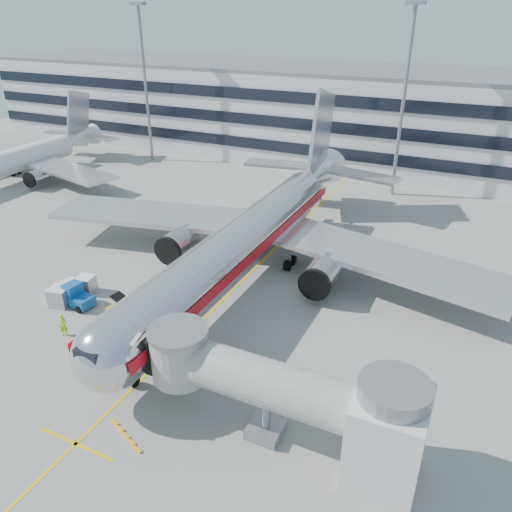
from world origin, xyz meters
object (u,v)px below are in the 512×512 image
at_px(cargo_container_right, 86,284).
at_px(cargo_container_front, 60,297).
at_px(ramp_worker, 63,325).
at_px(main_jet, 253,234).
at_px(cargo_container_left, 71,288).
at_px(baggage_tug, 77,297).
at_px(belt_loader, 130,315).

relative_size(cargo_container_right, cargo_container_front, 0.89).
bearing_deg(cargo_container_front, ramp_worker, -42.26).
distance_m(main_jet, ramp_worker, 19.82).
xyz_separation_m(main_jet, cargo_container_left, (-13.53, -11.95, -3.48)).
height_order(baggage_tug, cargo_container_front, baggage_tug).
xyz_separation_m(main_jet, cargo_container_front, (-13.06, -13.77, -3.32)).
height_order(cargo_container_right, ramp_worker, ramp_worker).
relative_size(baggage_tug, cargo_container_front, 1.49).
bearing_deg(cargo_container_front, baggage_tug, 24.34).
xyz_separation_m(belt_loader, baggage_tug, (-6.07, -0.02, 0.29)).
xyz_separation_m(belt_loader, cargo_container_front, (-7.48, -0.65, 0.27)).
bearing_deg(cargo_container_left, baggage_tug, -32.45).
distance_m(baggage_tug, cargo_container_right, 2.41).
bearing_deg(cargo_container_right, cargo_container_front, -99.04).
bearing_deg(cargo_container_left, cargo_container_right, 48.20).
height_order(main_jet, cargo_container_left, main_jet).
bearing_deg(main_jet, belt_loader, -113.04).
bearing_deg(cargo_container_right, main_jet, 40.91).
bearing_deg(cargo_container_left, cargo_container_front, -75.67).
height_order(cargo_container_right, cargo_container_front, cargo_container_front).
xyz_separation_m(main_jet, cargo_container_right, (-12.61, -10.92, -3.40)).
relative_size(baggage_tug, ramp_worker, 1.48).
bearing_deg(belt_loader, baggage_tug, -179.84).
bearing_deg(belt_loader, cargo_container_front, -175.01).
bearing_deg(belt_loader, main_jet, 66.96).
relative_size(main_jet, cargo_container_right, 27.88).
bearing_deg(ramp_worker, main_jet, 35.68).
bearing_deg(ramp_worker, cargo_container_right, 91.89).
distance_m(belt_loader, cargo_container_front, 7.51).
relative_size(main_jet, cargo_container_left, 30.11).
distance_m(main_jet, baggage_tug, 17.87).
relative_size(belt_loader, ramp_worker, 2.35).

